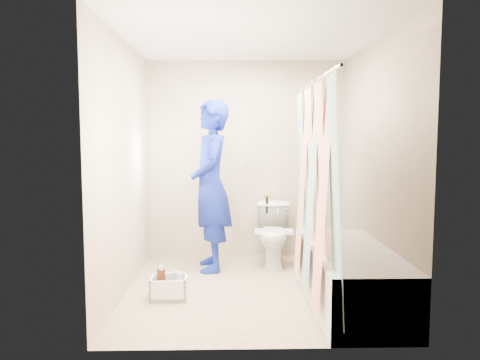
{
  "coord_description": "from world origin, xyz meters",
  "views": [
    {
      "loc": [
        -0.21,
        -4.45,
        1.49
      ],
      "look_at": [
        -0.1,
        0.3,
        1.04
      ],
      "focal_mm": 35.0,
      "sensor_mm": 36.0,
      "label": 1
    }
  ],
  "objects_px": {
    "bathtub": "(349,274)",
    "cleaning_caddy": "(170,288)",
    "plumber": "(211,186)",
    "toilet": "(274,235)"
  },
  "relations": [
    {
      "from": "bathtub",
      "to": "plumber",
      "type": "relative_size",
      "value": 0.93
    },
    {
      "from": "toilet",
      "to": "plumber",
      "type": "relative_size",
      "value": 0.38
    },
    {
      "from": "plumber",
      "to": "cleaning_caddy",
      "type": "relative_size",
      "value": 5.58
    },
    {
      "from": "bathtub",
      "to": "cleaning_caddy",
      "type": "xyz_separation_m",
      "value": [
        -1.61,
        0.18,
        -0.17
      ]
    },
    {
      "from": "bathtub",
      "to": "cleaning_caddy",
      "type": "height_order",
      "value": "bathtub"
    },
    {
      "from": "bathtub",
      "to": "cleaning_caddy",
      "type": "distance_m",
      "value": 1.62
    },
    {
      "from": "toilet",
      "to": "cleaning_caddy",
      "type": "xyz_separation_m",
      "value": [
        -1.06,
        -1.11,
        -0.26
      ]
    },
    {
      "from": "bathtub",
      "to": "plumber",
      "type": "bearing_deg",
      "value": 138.37
    },
    {
      "from": "bathtub",
      "to": "plumber",
      "type": "xyz_separation_m",
      "value": [
        -1.27,
        1.12,
        0.67
      ]
    },
    {
      "from": "plumber",
      "to": "bathtub",
      "type": "bearing_deg",
      "value": 39.46
    }
  ]
}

